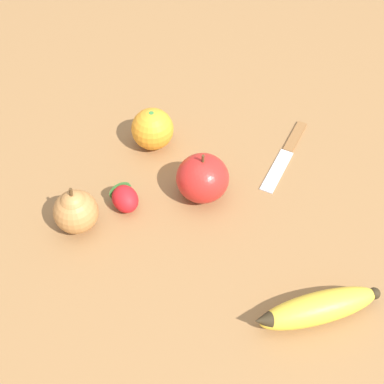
{
  "coord_description": "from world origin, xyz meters",
  "views": [
    {
      "loc": [
        -0.23,
        0.43,
        0.65
      ],
      "look_at": [
        0.11,
        0.02,
        0.03
      ],
      "focal_mm": 50.0,
      "sensor_mm": 36.0,
      "label": 1
    }
  ],
  "objects_px": {
    "banana": "(317,308)",
    "paring_knife": "(287,152)",
    "strawberry": "(124,197)",
    "orange": "(153,129)",
    "pear": "(76,210)",
    "apple": "(203,178)"
  },
  "relations": [
    {
      "from": "banana",
      "to": "paring_knife",
      "type": "height_order",
      "value": "banana"
    },
    {
      "from": "strawberry",
      "to": "paring_knife",
      "type": "xyz_separation_m",
      "value": [
        -0.13,
        -0.26,
        -0.02
      ]
    },
    {
      "from": "orange",
      "to": "strawberry",
      "type": "height_order",
      "value": "orange"
    },
    {
      "from": "orange",
      "to": "pear",
      "type": "xyz_separation_m",
      "value": [
        -0.03,
        0.2,
        0.0
      ]
    },
    {
      "from": "banana",
      "to": "orange",
      "type": "relative_size",
      "value": 2.28
    },
    {
      "from": "orange",
      "to": "strawberry",
      "type": "bearing_deg",
      "value": 114.16
    },
    {
      "from": "strawberry",
      "to": "banana",
      "type": "bearing_deg",
      "value": -154.35
    },
    {
      "from": "banana",
      "to": "apple",
      "type": "bearing_deg",
      "value": -71.02
    },
    {
      "from": "pear",
      "to": "apple",
      "type": "xyz_separation_m",
      "value": [
        -0.1,
        -0.17,
        0.0
      ]
    },
    {
      "from": "orange",
      "to": "strawberry",
      "type": "distance_m",
      "value": 0.14
    },
    {
      "from": "paring_knife",
      "to": "strawberry",
      "type": "bearing_deg",
      "value": 49.58
    },
    {
      "from": "pear",
      "to": "paring_knife",
      "type": "bearing_deg",
      "value": -115.37
    },
    {
      "from": "paring_knife",
      "to": "orange",
      "type": "bearing_deg",
      "value": 20.87
    },
    {
      "from": "orange",
      "to": "pear",
      "type": "bearing_deg",
      "value": 99.09
    },
    {
      "from": "strawberry",
      "to": "apple",
      "type": "distance_m",
      "value": 0.12
    },
    {
      "from": "pear",
      "to": "apple",
      "type": "relative_size",
      "value": 0.97
    },
    {
      "from": "banana",
      "to": "orange",
      "type": "distance_m",
      "value": 0.4
    },
    {
      "from": "apple",
      "to": "paring_knife",
      "type": "height_order",
      "value": "apple"
    },
    {
      "from": "banana",
      "to": "pear",
      "type": "bearing_deg",
      "value": -39.86
    },
    {
      "from": "strawberry",
      "to": "pear",
      "type": "bearing_deg",
      "value": 91.79
    },
    {
      "from": "apple",
      "to": "paring_knife",
      "type": "bearing_deg",
      "value": -108.27
    },
    {
      "from": "pear",
      "to": "apple",
      "type": "distance_m",
      "value": 0.2
    }
  ]
}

